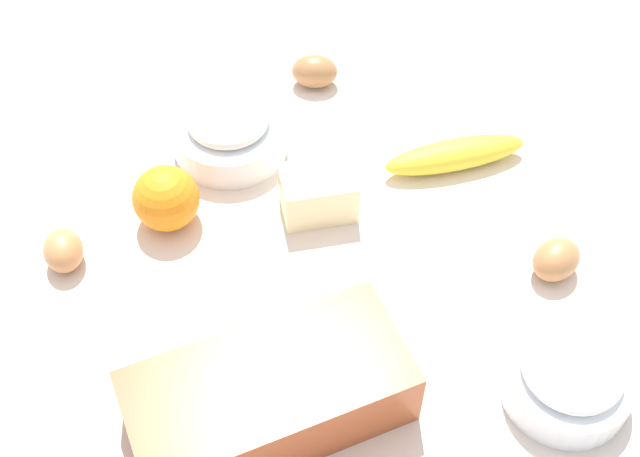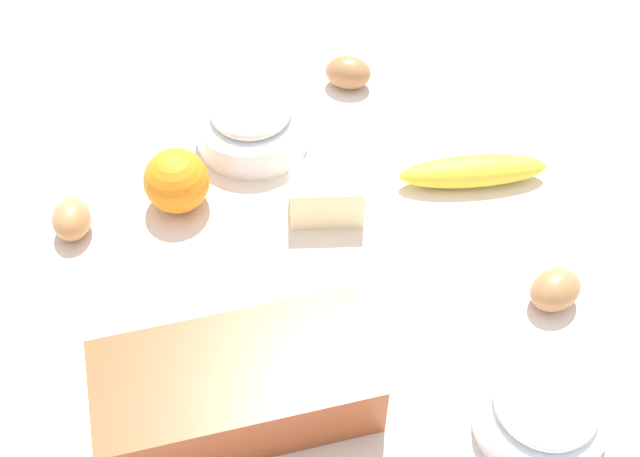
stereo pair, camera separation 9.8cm
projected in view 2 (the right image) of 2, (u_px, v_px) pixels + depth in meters
ground_plane at (320, 255)px, 1.02m from camera, size 2.40×2.40×0.02m
loaf_pan at (236, 386)px, 0.85m from camera, size 0.30×0.17×0.08m
flour_bowl at (252, 123)px, 1.10m from camera, size 0.15×0.15×0.07m
sugar_bowl at (543, 411)px, 0.84m from camera, size 0.13×0.13×0.07m
banana at (473, 171)px, 1.06m from camera, size 0.19×0.05×0.04m
orange_fruit at (177, 181)px, 1.03m from camera, size 0.08×0.08×0.08m
butter_block at (326, 194)px, 1.03m from camera, size 0.09×0.07×0.06m
egg_near_butter at (555, 289)px, 0.94m from camera, size 0.08×0.07×0.05m
egg_beside_bowl at (72, 219)px, 1.01m from camera, size 0.05×0.06×0.05m
egg_loose at (348, 72)px, 1.18m from camera, size 0.08×0.06×0.05m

